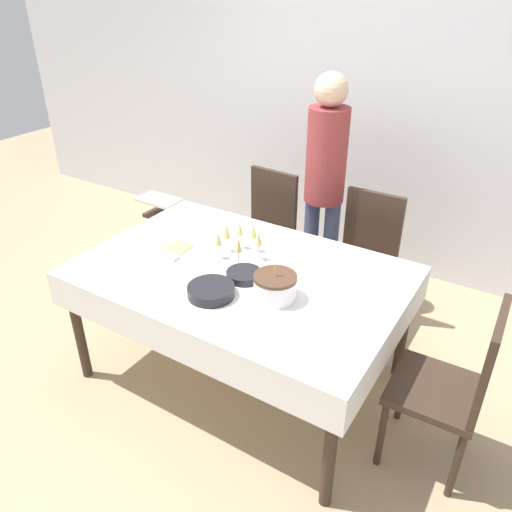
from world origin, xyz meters
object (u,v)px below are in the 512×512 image
object	(u,v)px
dining_chair_far_right	(364,257)
person_standing	(325,172)
champagne_tray	(239,243)
high_chair	(168,221)
plate_stack_main	(211,291)
dining_chair_far_left	(265,229)
birthday_cake	(275,287)
dining_chair_right_end	(456,383)
plate_stack_dessert	(244,275)

from	to	relation	value
dining_chair_far_right	person_standing	xyz separation A→B (m)	(-0.39, 0.13, 0.49)
champagne_tray	high_chair	size ratio (longest dim) A/B	0.46
plate_stack_main	high_chair	bearing A→B (deg)	139.88
dining_chair_far_left	birthday_cake	world-z (taller)	birthday_cake
dining_chair_right_end	birthday_cake	size ratio (longest dim) A/B	4.35
dining_chair_right_end	birthday_cake	xyz separation A→B (m)	(-0.92, -0.14, 0.30)
dining_chair_far_right	plate_stack_dessert	xyz separation A→B (m)	(-0.33, -0.99, 0.26)
dining_chair_far_right	plate_stack_main	bearing A→B (deg)	-107.51
plate_stack_main	plate_stack_dessert	world-z (taller)	plate_stack_main
dining_chair_right_end	person_standing	size ratio (longest dim) A/B	0.57
dining_chair_far_left	high_chair	size ratio (longest dim) A/B	1.37
birthday_cake	high_chair	size ratio (longest dim) A/B	0.31
champagne_tray	plate_stack_main	bearing A→B (deg)	-75.60
champagne_tray	plate_stack_main	size ratio (longest dim) A/B	1.33
person_standing	high_chair	size ratio (longest dim) A/B	2.39
dining_chair_far_right	plate_stack_dessert	distance (m)	1.07
champagne_tray	plate_stack_dessert	size ratio (longest dim) A/B	1.69
dining_chair_far_left	person_standing	size ratio (longest dim) A/B	0.57
dining_chair_far_right	plate_stack_main	distance (m)	1.31
champagne_tray	person_standing	world-z (taller)	person_standing
birthday_cake	plate_stack_main	xyz separation A→B (m)	(-0.29, -0.16, -0.04)
dining_chair_right_end	high_chair	size ratio (longest dim) A/B	1.37
champagne_tray	dining_chair_right_end	bearing A→B (deg)	-5.66
plate_stack_dessert	person_standing	distance (m)	1.14
dining_chair_far_left	person_standing	world-z (taller)	person_standing
high_chair	person_standing	bearing A→B (deg)	15.54
dining_chair_far_right	high_chair	bearing A→B (deg)	-172.68
dining_chair_far_right	birthday_cake	bearing A→B (deg)	-95.10
birthday_cake	champagne_tray	world-z (taller)	birthday_cake
plate_stack_main	plate_stack_dessert	xyz separation A→B (m)	(0.05, 0.23, -0.01)
champagne_tray	high_chair	world-z (taller)	champagne_tray
plate_stack_main	plate_stack_dessert	size ratio (longest dim) A/B	1.27
plate_stack_main	dining_chair_far_left	bearing A→B (deg)	108.56
plate_stack_dessert	dining_chair_right_end	bearing A→B (deg)	3.27
champagne_tray	person_standing	distance (m)	0.94
champagne_tray	birthday_cake	bearing A→B (deg)	-34.11
birthday_cake	plate_stack_main	world-z (taller)	birthday_cake
dining_chair_far_right	plate_stack_dessert	bearing A→B (deg)	-108.67
dining_chair_far_left	champagne_tray	bearing A→B (deg)	-69.27
dining_chair_far_left	champagne_tray	world-z (taller)	dining_chair_far_left
plate_stack_main	high_chair	world-z (taller)	plate_stack_main
birthday_cake	person_standing	xyz separation A→B (m)	(-0.30, 1.19, 0.19)
person_standing	high_chair	world-z (taller)	person_standing
birthday_cake	dining_chair_right_end	bearing A→B (deg)	8.69
birthday_cake	champagne_tray	bearing A→B (deg)	145.89
dining_chair_far_right	plate_stack_dessert	size ratio (longest dim) A/B	4.98
dining_chair_far_left	person_standing	bearing A→B (deg)	17.77
dining_chair_right_end	birthday_cake	bearing A→B (deg)	-171.31
dining_chair_right_end	high_chair	distance (m)	2.52
person_standing	high_chair	bearing A→B (deg)	-164.46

